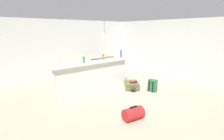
{
  "coord_description": "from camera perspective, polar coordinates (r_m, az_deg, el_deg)",
  "views": [
    {
      "loc": [
        -3.76,
        -4.2,
        2.07
      ],
      "look_at": [
        -0.03,
        0.29,
        0.69
      ],
      "focal_mm": 27.5,
      "sensor_mm": 36.0,
      "label": 1
    }
  ],
  "objects": [
    {
      "name": "duffel_bag_red",
      "position": [
        4.18,
        7.09,
        -14.2
      ],
      "size": [
        0.52,
        0.37,
        0.34
      ],
      "color": "red",
      "rests_on": "ground_plane"
    },
    {
      "name": "bottle_amber",
      "position": [
        6.03,
        -2.91,
        4.29
      ],
      "size": [
        0.06,
        0.06,
        0.23
      ],
      "primitive_type": "cylinder",
      "color": "#9E661E",
      "rests_on": "bar_countertop"
    },
    {
      "name": "ground_plane",
      "position": [
        6.02,
        2.03,
        -7.13
      ],
      "size": [
        13.0,
        13.0,
        0.05
      ],
      "primitive_type": "cube",
      "color": "#BCAD8E"
    },
    {
      "name": "backpack_green",
      "position": [
        6.06,
        13.36,
        -5.07
      ],
      "size": [
        0.27,
        0.3,
        0.42
      ],
      "color": "#286B3D",
      "rests_on": "ground_plane"
    },
    {
      "name": "book_stack",
      "position": [
        6.23,
        7.06,
        -3.81
      ],
      "size": [
        0.26,
        0.21,
        0.06
      ],
      "color": "black",
      "rests_on": "suitcase_flat_olive"
    },
    {
      "name": "bar_countertop",
      "position": [
        5.84,
        -6.14,
        2.57
      ],
      "size": [
        2.96,
        0.4,
        0.05
      ],
      "primitive_type": "cube",
      "color": "white",
      "rests_on": "partition_half_wall"
    },
    {
      "name": "bottle_white",
      "position": [
        5.21,
        -17.38,
        2.51
      ],
      "size": [
        0.07,
        0.07,
        0.27
      ],
      "primitive_type": "cylinder",
      "color": "silver",
      "rests_on": "bar_countertop"
    },
    {
      "name": "dining_table",
      "position": [
        7.96,
        -2.09,
        2.96
      ],
      "size": [
        1.1,
        0.8,
        0.74
      ],
      "color": "#332319",
      "rests_on": "ground_plane"
    },
    {
      "name": "bottle_green",
      "position": [
        5.61,
        -9.35,
        3.36
      ],
      "size": [
        0.06,
        0.06,
        0.21
      ],
      "primitive_type": "cylinder",
      "color": "#2D6B38",
      "rests_on": "bar_countertop"
    },
    {
      "name": "suitcase_flat_olive",
      "position": [
        6.27,
        6.55,
        -5.05
      ],
      "size": [
        0.81,
        0.86,
        0.22
      ],
      "color": "#51562D",
      "rests_on": "ground_plane"
    },
    {
      "name": "pendant_lamp",
      "position": [
        7.91,
        -2.54,
        11.64
      ],
      "size": [
        0.34,
        0.34,
        0.77
      ],
      "color": "black"
    },
    {
      "name": "wall_back",
      "position": [
        8.21,
        -12.3,
        7.23
      ],
      "size": [
        6.6,
        0.1,
        2.5
      ],
      "primitive_type": "cube",
      "color": "silver",
      "rests_on": "ground_plane"
    },
    {
      "name": "dining_chair_near_partition",
      "position": [
        7.57,
        -0.26,
        1.41
      ],
      "size": [
        0.43,
        0.43,
        0.93
      ],
      "color": "#9E754C",
      "rests_on": "ground_plane"
    },
    {
      "name": "partition_half_wall",
      "position": [
        5.96,
        -6.02,
        -2.25
      ],
      "size": [
        2.8,
        0.2,
        0.97
      ],
      "primitive_type": "cube",
      "color": "silver",
      "rests_on": "ground_plane"
    },
    {
      "name": "wall_right",
      "position": [
        8.2,
        16.91,
        6.96
      ],
      "size": [
        0.1,
        6.0,
        2.5
      ],
      "primitive_type": "cube",
      "color": "silver",
      "rests_on": "ground_plane"
    },
    {
      "name": "bottle_blue",
      "position": [
        6.65,
        2.98,
        5.37
      ],
      "size": [
        0.06,
        0.06,
        0.28
      ],
      "primitive_type": "cylinder",
      "color": "#284C89",
      "rests_on": "bar_countertop"
    }
  ]
}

